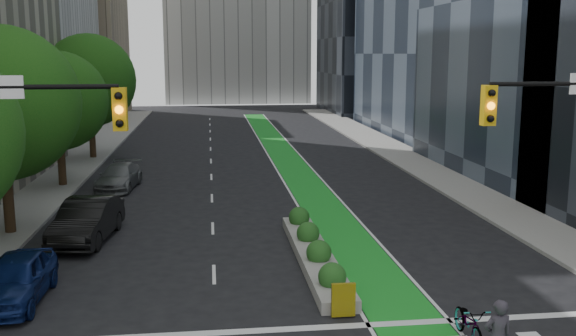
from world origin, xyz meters
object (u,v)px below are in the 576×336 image
object	(u,v)px
bicycle	(469,323)
parked_car_left_near	(16,279)
median_planter	(314,251)
parked_car_left_mid	(87,220)
parked_car_left_far	(119,177)

from	to	relation	value
bicycle	parked_car_left_near	size ratio (longest dim) A/B	0.46
parked_car_left_near	median_planter	bearing A→B (deg)	17.16
parked_car_left_mid	parked_car_left_far	xyz separation A→B (m)	(-0.10, 10.40, -0.17)
median_planter	bicycle	size ratio (longest dim) A/B	5.06
parked_car_left_mid	median_planter	bearing A→B (deg)	-15.94
median_planter	bicycle	distance (m)	7.77
bicycle	parked_car_left_near	distance (m)	13.49
median_planter	parked_car_left_near	size ratio (longest dim) A/B	2.31
parked_car_left_far	bicycle	bearing A→B (deg)	-54.43
bicycle	parked_car_left_far	distance (m)	24.37
parked_car_left_near	parked_car_left_mid	bearing A→B (deg)	82.56
parked_car_left_far	parked_car_left_near	bearing A→B (deg)	-86.60
parked_car_left_near	parked_car_left_far	size ratio (longest dim) A/B	0.93
bicycle	median_planter	bearing A→B (deg)	115.34
median_planter	parked_car_left_near	world-z (taller)	parked_car_left_near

